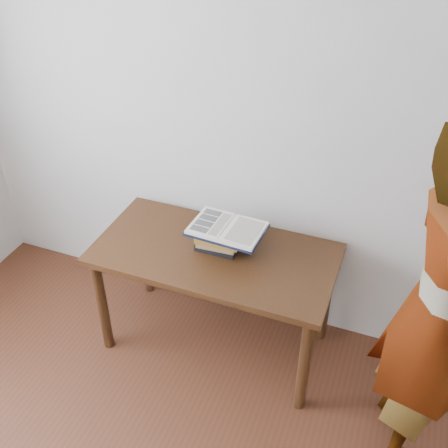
% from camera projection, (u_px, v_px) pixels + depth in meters
% --- Properties ---
extents(desk, '(1.29, 0.64, 0.69)m').
position_uv_depth(desk, '(215.00, 266.00, 2.84)').
color(desk, '#412310').
rests_on(desk, ground).
extents(book_stack, '(0.25, 0.19, 0.13)m').
position_uv_depth(book_stack, '(219.00, 238.00, 2.77)').
color(book_stack, black).
rests_on(book_stack, desk).
extents(open_book, '(0.39, 0.28, 0.03)m').
position_uv_depth(open_book, '(227.00, 229.00, 2.71)').
color(open_book, black).
rests_on(open_book, book_stack).
extents(reader, '(0.57, 0.72, 1.73)m').
position_uv_depth(reader, '(436.00, 312.00, 2.18)').
color(reader, tan).
rests_on(reader, ground).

